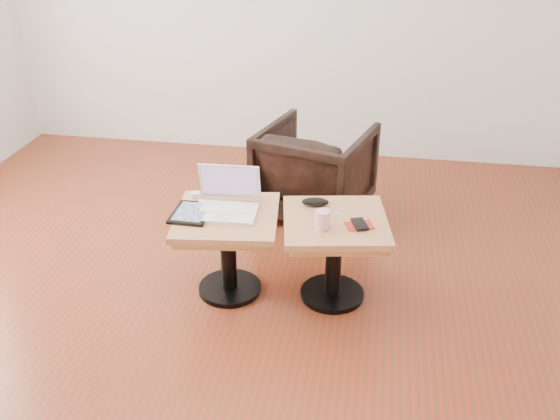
% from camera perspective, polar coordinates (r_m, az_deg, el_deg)
% --- Properties ---
extents(room_shell, '(4.52, 4.52, 2.71)m').
position_cam_1_polar(room_shell, '(2.80, -6.58, 13.54)').
color(room_shell, '#562F1A').
rests_on(room_shell, ground).
extents(side_table_left, '(0.59, 0.59, 0.49)m').
position_cam_1_polar(side_table_left, '(3.34, -4.82, -2.21)').
color(side_table_left, black).
rests_on(side_table_left, ground).
extents(side_table_right, '(0.62, 0.62, 0.49)m').
position_cam_1_polar(side_table_right, '(3.30, 5.01, -2.67)').
color(side_table_right, black).
rests_on(side_table_right, ground).
extents(laptop, '(0.34, 0.30, 0.23)m').
position_cam_1_polar(laptop, '(3.30, -4.89, 0.72)').
color(laptop, white).
rests_on(laptop, side_table_left).
extents(tablet, '(0.20, 0.25, 0.02)m').
position_cam_1_polar(tablet, '(3.29, -8.11, -0.28)').
color(tablet, black).
rests_on(tablet, side_table_left).
extents(charging_adapter, '(0.06, 0.06, 0.03)m').
position_cam_1_polar(charging_adapter, '(3.47, -7.77, 1.41)').
color(charging_adapter, white).
rests_on(charging_adapter, side_table_left).
extents(glasses_case, '(0.15, 0.08, 0.05)m').
position_cam_1_polar(glasses_case, '(3.35, 3.24, 0.74)').
color(glasses_case, black).
rests_on(glasses_case, side_table_right).
extents(striped_cup, '(0.09, 0.09, 0.10)m').
position_cam_1_polar(striped_cup, '(3.12, 3.93, -0.87)').
color(striped_cup, '#EE4569').
rests_on(striped_cup, side_table_right).
extents(earbuds_tangle, '(0.07, 0.05, 0.01)m').
position_cam_1_polar(earbuds_tangle, '(3.27, 5.53, -0.42)').
color(earbuds_tangle, white).
rests_on(earbuds_tangle, side_table_right).
extents(phone_on_sleeve, '(0.16, 0.13, 0.02)m').
position_cam_1_polar(phone_on_sleeve, '(3.18, 7.28, -1.34)').
color(phone_on_sleeve, maroon).
rests_on(phone_on_sleeve, side_table_right).
extents(armchair, '(0.83, 0.85, 0.62)m').
position_cam_1_polar(armchair, '(4.18, 3.24, 3.59)').
color(armchair, black).
rests_on(armchair, ground).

